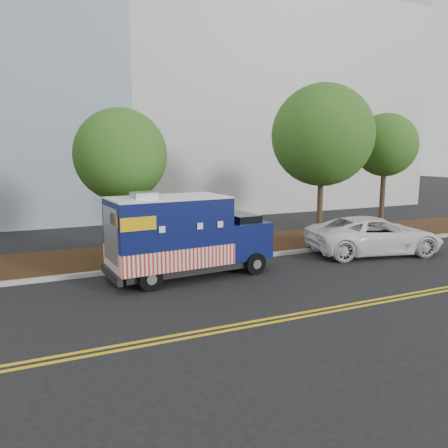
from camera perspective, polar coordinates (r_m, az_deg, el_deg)
name	(u,v)px	position (r m, az deg, el deg)	size (l,w,h in m)	color
ground	(159,280)	(14.78, -8.53, -7.28)	(120.00, 120.00, 0.00)	black
curb	(148,268)	(16.06, -9.89, -5.68)	(120.00, 0.18, 0.15)	#9E9E99
mulch_strip	(135,255)	(18.05, -11.55, -4.05)	(120.00, 4.00, 0.15)	black
centerline_near	(209,329)	(10.80, -1.94, -13.58)	(120.00, 0.10, 0.01)	gold
centerline_far	(213,333)	(10.58, -1.41, -14.06)	(120.00, 0.10, 0.01)	gold
office_building	(99,3)	(37.75, -15.97, 26.01)	(46.00, 20.00, 30.40)	silver
tree_b	(121,155)	(17.17, -13.35, 8.72)	(3.51, 3.51, 5.85)	#38281C
tree_c	(322,135)	(20.45, 12.73, 11.22)	(4.56, 4.56, 7.23)	#38281C
tree_d	(385,145)	(23.83, 20.33, 9.61)	(3.17, 3.17, 6.14)	#38281C
food_truck	(183,238)	(14.79, -5.44, -1.86)	(5.76, 2.54, 2.96)	black
white_car	(374,235)	(19.26, 19.02, -1.39)	(2.58, 5.59, 1.55)	white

